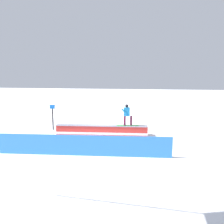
{
  "coord_description": "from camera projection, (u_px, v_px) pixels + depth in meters",
  "views": [
    {
      "loc": [
        -3.45,
        14.26,
        4.07
      ],
      "look_at": [
        -0.93,
        0.9,
        1.84
      ],
      "focal_mm": 33.87,
      "sensor_mm": 36.0,
      "label": 1
    }
  ],
  "objects": [
    {
      "name": "safety_fence",
      "position": [
        83.0,
        145.0,
        11.04
      ],
      "size": [
        9.12,
        1.08,
        1.11
      ],
      "primitive_type": "cube",
      "rotation": [
        0.0,
        0.0,
        0.11
      ],
      "color": "#3380E5",
      "rests_on": "ground_plane"
    },
    {
      "name": "grind_box",
      "position": [
        102.0,
        131.0,
        15.06
      ],
      "size": [
        6.51,
        1.31,
        0.72
      ],
      "color": "red",
      "rests_on": "ground_plane"
    },
    {
      "name": "ground_plane",
      "position": [
        102.0,
        135.0,
        15.12
      ],
      "size": [
        120.0,
        120.0,
        0.0
      ],
      "primitive_type": "plane",
      "color": "white"
    },
    {
      "name": "snowboarder",
      "position": [
        127.0,
        114.0,
        14.73
      ],
      "size": [
        1.6,
        0.62,
        1.51
      ],
      "color": "green",
      "rests_on": "grind_box"
    },
    {
      "name": "trail_marker",
      "position": [
        53.0,
        117.0,
        16.44
      ],
      "size": [
        0.4,
        0.1,
        1.98
      ],
      "color": "#262628",
      "rests_on": "ground_plane"
    }
  ]
}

